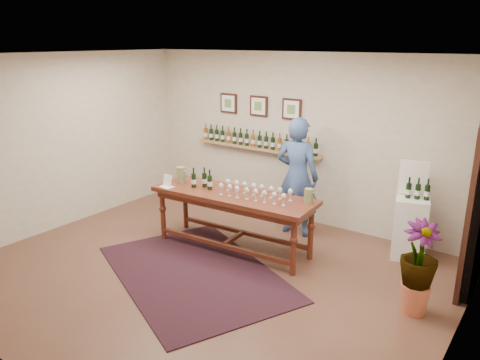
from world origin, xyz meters
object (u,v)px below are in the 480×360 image
Objects in this scene: tasting_table at (233,202)px; potted_plant at (418,268)px; display_pedestal at (410,228)px; person at (297,177)px.

tasting_table is 2.62× the size of potted_plant.
potted_plant reaches higher than tasting_table.
display_pedestal is at bearing 25.46° from tasting_table.
person is at bearing 151.05° from potted_plant.
display_pedestal reaches higher than tasting_table.
person is (-2.21, 1.22, 0.38)m from potted_plant.
tasting_table is at bearing -150.83° from display_pedestal.
tasting_table is 2.68m from potted_plant.
display_pedestal is at bearing 179.51° from person.
display_pedestal is 0.93× the size of potted_plant.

